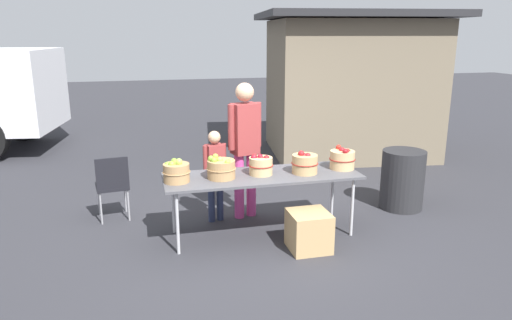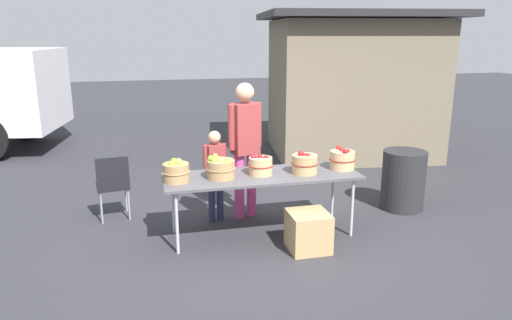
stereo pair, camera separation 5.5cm
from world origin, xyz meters
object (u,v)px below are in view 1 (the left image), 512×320
object	(u,v)px
apple_basket_green_1	(221,168)
apple_basket_red_0	(261,165)
trash_barrel	(402,180)
vendor_adult	(245,140)
produce_crate	(309,231)
market_table	(262,178)
apple_basket_green_0	(176,172)
child_customer	(215,169)
apple_basket_red_1	(305,163)
apple_basket_red_2	(342,159)
folding_chair	(112,183)

from	to	relation	value
apple_basket_green_1	apple_basket_red_0	world-z (taller)	apple_basket_green_1
apple_basket_red_0	trash_barrel	bearing A→B (deg)	10.36
vendor_adult	produce_crate	size ratio (longest dim) A/B	4.02
market_table	apple_basket_green_0	xyz separation A→B (m)	(-1.00, -0.03, 0.16)
apple_basket_green_0	vendor_adult	size ratio (longest dim) A/B	0.18
apple_basket_green_1	child_customer	bearing A→B (deg)	87.96
apple_basket_green_0	apple_basket_red_1	distance (m)	1.50
apple_basket_red_0	apple_basket_red_2	size ratio (longest dim) A/B	0.92
apple_basket_red_1	trash_barrel	distance (m)	1.73
apple_basket_green_0	apple_basket_red_1	xyz separation A→B (m)	(1.50, -0.02, 0.00)
vendor_adult	trash_barrel	size ratio (longest dim) A/B	2.16
apple_basket_red_1	apple_basket_red_2	size ratio (longest dim) A/B	1.00
apple_basket_green_0	folding_chair	world-z (taller)	apple_basket_green_0
folding_chair	trash_barrel	world-z (taller)	folding_chair
apple_basket_red_2	vendor_adult	xyz separation A→B (m)	(-1.08, 0.60, 0.17)
child_customer	trash_barrel	bearing A→B (deg)	161.58
vendor_adult	child_customer	size ratio (longest dim) A/B	1.49
vendor_adult	apple_basket_green_0	bearing A→B (deg)	19.52
market_table	folding_chair	xyz separation A→B (m)	(-1.75, 0.90, -0.20)
apple_basket_green_1	apple_basket_red_2	size ratio (longest dim) A/B	1.06
child_customer	folding_chair	bearing A→B (deg)	-30.10
apple_basket_green_0	apple_basket_red_0	world-z (taller)	apple_basket_green_0
apple_basket_green_1	produce_crate	size ratio (longest dim) A/B	0.77
apple_basket_green_0	trash_barrel	bearing A→B (deg)	7.97
apple_basket_green_0	apple_basket_red_0	bearing A→B (deg)	2.72
apple_basket_green_1	child_customer	distance (m)	0.60
apple_basket_red_1	trash_barrel	xyz separation A→B (m)	(1.60, 0.46, -0.46)
apple_basket_green_0	vendor_adult	xyz separation A→B (m)	(0.93, 0.65, 0.17)
apple_basket_red_1	apple_basket_red_2	world-z (taller)	apple_basket_red_2
apple_basket_green_0	apple_basket_green_1	world-z (taller)	apple_basket_green_0
apple_basket_green_0	child_customer	world-z (taller)	child_customer
apple_basket_green_1	vendor_adult	world-z (taller)	vendor_adult
apple_basket_green_1	produce_crate	distance (m)	1.22
market_table	apple_basket_red_1	xyz separation A→B (m)	(0.50, -0.06, 0.16)
apple_basket_red_1	apple_basket_green_1	bearing A→B (deg)	177.74
apple_basket_red_0	folding_chair	bearing A→B (deg)	152.96
vendor_adult	folding_chair	distance (m)	1.78
apple_basket_green_0	folding_chair	size ratio (longest dim) A/B	0.36
apple_basket_green_1	vendor_adult	distance (m)	0.78
trash_barrel	produce_crate	xyz separation A→B (m)	(-1.70, -0.94, -0.19)
apple_basket_green_0	trash_barrel	distance (m)	3.17
child_customer	apple_basket_green_0	bearing A→B (deg)	33.06
folding_chair	produce_crate	bearing A→B (deg)	138.58
apple_basket_green_1	apple_basket_red_2	world-z (taller)	apple_basket_red_2
produce_crate	trash_barrel	bearing A→B (deg)	28.79
apple_basket_red_2	apple_basket_green_1	bearing A→B (deg)	-178.91
apple_basket_green_0	apple_basket_red_0	xyz separation A→B (m)	(0.98, 0.05, -0.00)
market_table	apple_basket_red_0	distance (m)	0.16
apple_basket_red_1	produce_crate	bearing A→B (deg)	-102.16
vendor_adult	child_customer	distance (m)	0.53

